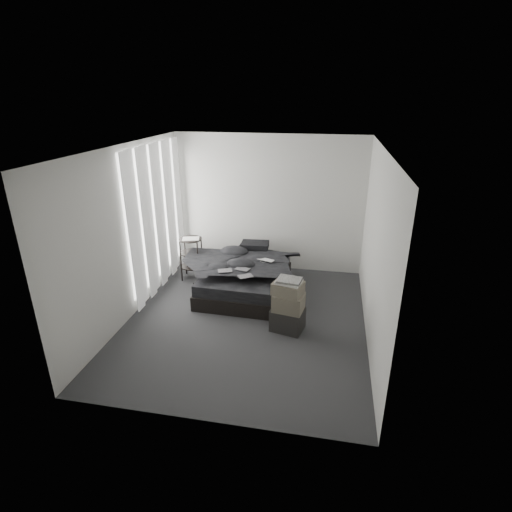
% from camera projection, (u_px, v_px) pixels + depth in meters
% --- Properties ---
extents(floor, '(3.60, 4.20, 0.01)m').
position_uv_depth(floor, '(246.00, 320.00, 6.19)').
color(floor, '#2D2D2F').
rests_on(floor, ground).
extents(ceiling, '(3.60, 4.20, 0.01)m').
position_uv_depth(ceiling, '(244.00, 148.00, 5.21)').
color(ceiling, white).
rests_on(ceiling, ground).
extents(wall_back, '(3.60, 0.01, 2.60)m').
position_uv_depth(wall_back, '(269.00, 204.00, 7.61)').
color(wall_back, silver).
rests_on(wall_back, ground).
extents(wall_front, '(3.60, 0.01, 2.60)m').
position_uv_depth(wall_front, '(198.00, 316.00, 3.79)').
color(wall_front, silver).
rests_on(wall_front, ground).
extents(wall_left, '(0.01, 4.20, 2.60)m').
position_uv_depth(wall_left, '(129.00, 233.00, 6.01)').
color(wall_left, silver).
rests_on(wall_left, ground).
extents(wall_right, '(0.01, 4.20, 2.60)m').
position_uv_depth(wall_right, '(376.00, 250.00, 5.38)').
color(wall_right, silver).
rests_on(wall_right, ground).
extents(window_left, '(0.02, 2.00, 2.30)m').
position_uv_depth(window_left, '(155.00, 214.00, 6.81)').
color(window_left, white).
rests_on(window_left, wall_left).
extents(curtain_left, '(0.06, 2.12, 2.48)m').
position_uv_depth(curtain_left, '(158.00, 218.00, 6.83)').
color(curtain_left, white).
rests_on(curtain_left, wall_left).
extents(bed, '(1.42, 1.84, 0.24)m').
position_uv_depth(bed, '(245.00, 285.00, 7.05)').
color(bed, black).
rests_on(bed, floor).
extents(mattress, '(1.37, 1.79, 0.19)m').
position_uv_depth(mattress, '(245.00, 273.00, 6.97)').
color(mattress, black).
rests_on(mattress, bed).
extents(duvet, '(1.38, 1.58, 0.21)m').
position_uv_depth(duvet, '(245.00, 264.00, 6.85)').
color(duvet, black).
rests_on(duvet, mattress).
extents(pillow_lower, '(0.55, 0.38, 0.12)m').
position_uv_depth(pillow_lower, '(252.00, 251.00, 7.55)').
color(pillow_lower, black).
rests_on(pillow_lower, mattress).
extents(pillow_upper, '(0.53, 0.39, 0.11)m').
position_uv_depth(pillow_upper, '(255.00, 245.00, 7.48)').
color(pillow_upper, black).
rests_on(pillow_upper, pillow_lower).
extents(laptop, '(0.33, 0.27, 0.02)m').
position_uv_depth(laptop, '(265.00, 257.00, 6.82)').
color(laptop, silver).
rests_on(laptop, duvet).
extents(comic_a, '(0.26, 0.22, 0.01)m').
position_uv_depth(comic_a, '(225.00, 267.00, 6.46)').
color(comic_a, black).
rests_on(comic_a, duvet).
extents(comic_b, '(0.26, 0.20, 0.01)m').
position_uv_depth(comic_b, '(242.00, 265.00, 6.53)').
color(comic_b, black).
rests_on(comic_b, duvet).
extents(comic_c, '(0.27, 0.25, 0.01)m').
position_uv_depth(comic_c, '(245.00, 272.00, 6.26)').
color(comic_c, black).
rests_on(comic_c, duvet).
extents(side_stand, '(0.46, 0.46, 0.78)m').
position_uv_depth(side_stand, '(192.00, 259.00, 7.47)').
color(side_stand, black).
rests_on(side_stand, floor).
extents(papers, '(0.35, 0.30, 0.02)m').
position_uv_depth(papers, '(191.00, 239.00, 7.30)').
color(papers, white).
rests_on(papers, side_stand).
extents(floor_books, '(0.14, 0.18, 0.12)m').
position_uv_depth(floor_books, '(198.00, 284.00, 7.21)').
color(floor_books, black).
rests_on(floor_books, floor).
extents(box_lower, '(0.52, 0.45, 0.33)m').
position_uv_depth(box_lower, '(288.00, 319.00, 5.88)').
color(box_lower, black).
rests_on(box_lower, floor).
extents(box_mid, '(0.47, 0.40, 0.26)m').
position_uv_depth(box_mid, '(289.00, 302.00, 5.76)').
color(box_mid, '#5D5649').
rests_on(box_mid, box_lower).
extents(box_upper, '(0.48, 0.43, 0.18)m').
position_uv_depth(box_upper, '(288.00, 288.00, 5.70)').
color(box_upper, '#5D5649').
rests_on(box_upper, box_mid).
extents(art_book_white, '(0.40, 0.35, 0.03)m').
position_uv_depth(art_book_white, '(289.00, 282.00, 5.65)').
color(art_book_white, silver).
rests_on(art_book_white, box_upper).
extents(art_book_snake, '(0.37, 0.31, 0.03)m').
position_uv_depth(art_book_snake, '(289.00, 280.00, 5.63)').
color(art_book_snake, silver).
rests_on(art_book_snake, art_book_white).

